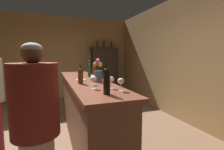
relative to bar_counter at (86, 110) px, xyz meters
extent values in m
plane|color=brown|center=(-0.37, -0.13, -0.54)|extent=(8.88, 8.88, 0.00)
cube|color=tan|center=(-0.37, 3.34, 0.88)|extent=(5.30, 0.12, 2.84)
cube|color=tan|center=(2.28, -0.13, 0.88)|extent=(0.12, 6.95, 2.84)
cube|color=brown|center=(0.00, 0.00, -0.03)|extent=(0.54, 2.87, 1.03)
cube|color=brown|center=(0.00, 0.00, 0.51)|extent=(0.61, 2.99, 0.05)
cube|color=#362921|center=(1.32, 3.05, 0.35)|extent=(0.94, 0.34, 1.78)
cube|color=#32261A|center=(1.32, 3.05, 1.21)|extent=(1.02, 0.40, 0.06)
cylinder|color=#462617|center=(0.17, 0.02, 0.63)|extent=(0.07, 0.07, 0.20)
sphere|color=#462617|center=(0.17, 0.02, 0.73)|extent=(0.07, 0.07, 0.07)
cylinder|color=#462617|center=(0.17, 0.02, 0.78)|extent=(0.02, 0.02, 0.09)
cylinder|color=black|center=(0.17, 0.02, 0.83)|extent=(0.03, 0.03, 0.02)
cylinder|color=#432813|center=(-0.15, -0.41, 0.63)|extent=(0.07, 0.07, 0.19)
sphere|color=#432813|center=(-0.15, -0.41, 0.72)|extent=(0.07, 0.07, 0.07)
cylinder|color=#432813|center=(-0.15, -0.41, 0.76)|extent=(0.03, 0.03, 0.07)
cylinder|color=black|center=(-0.15, -0.41, 0.80)|extent=(0.03, 0.03, 0.02)
cylinder|color=black|center=(-0.01, -1.18, 0.65)|extent=(0.07, 0.07, 0.24)
sphere|color=black|center=(-0.01, -1.18, 0.77)|extent=(0.07, 0.07, 0.07)
cylinder|color=black|center=(-0.01, -1.18, 0.81)|extent=(0.02, 0.02, 0.07)
cylinder|color=black|center=(-0.01, -1.18, 0.85)|extent=(0.03, 0.03, 0.02)
cylinder|color=#1F3D1E|center=(0.15, 0.34, 0.65)|extent=(0.06, 0.06, 0.23)
sphere|color=#1F3D1E|center=(0.15, 0.34, 0.76)|extent=(0.06, 0.06, 0.06)
cylinder|color=#1F3D1E|center=(0.15, 0.34, 0.80)|extent=(0.02, 0.02, 0.07)
cylinder|color=gold|center=(0.15, 0.34, 0.84)|extent=(0.03, 0.03, 0.02)
cylinder|color=white|center=(-0.07, -0.85, 0.54)|extent=(0.06, 0.06, 0.00)
cylinder|color=white|center=(-0.07, -0.85, 0.58)|extent=(0.01, 0.01, 0.09)
ellipsoid|color=white|center=(-0.07, -0.85, 0.66)|extent=(0.08, 0.08, 0.06)
ellipsoid|color=maroon|center=(-0.07, -0.85, 0.64)|extent=(0.06, 0.06, 0.03)
cylinder|color=white|center=(0.14, -0.92, 0.54)|extent=(0.06, 0.06, 0.00)
cylinder|color=white|center=(0.14, -0.92, 0.58)|extent=(0.01, 0.01, 0.08)
ellipsoid|color=white|center=(0.14, -0.92, 0.65)|extent=(0.07, 0.07, 0.07)
ellipsoid|color=maroon|center=(0.14, -0.92, 0.63)|extent=(0.06, 0.06, 0.03)
cylinder|color=white|center=(0.19, -1.09, 0.54)|extent=(0.06, 0.06, 0.00)
cylinder|color=white|center=(0.19, -1.09, 0.58)|extent=(0.01, 0.01, 0.08)
ellipsoid|color=white|center=(0.19, -1.09, 0.65)|extent=(0.08, 0.08, 0.06)
cylinder|color=white|center=(-0.01, -0.58, 0.54)|extent=(0.07, 0.07, 0.00)
cylinder|color=white|center=(-0.01, -0.58, 0.57)|extent=(0.01, 0.01, 0.07)
ellipsoid|color=white|center=(-0.01, -0.58, 0.64)|extent=(0.08, 0.08, 0.06)
cylinder|color=#3B4D68|center=(0.14, -0.32, 0.62)|extent=(0.13, 0.13, 0.17)
cylinder|color=#38602D|center=(0.17, -0.32, 0.72)|extent=(0.01, 0.01, 0.17)
sphere|color=yellow|center=(0.17, -0.32, 0.80)|extent=(0.07, 0.07, 0.07)
cylinder|color=#38602D|center=(0.14, -0.29, 0.75)|extent=(0.01, 0.01, 0.22)
sphere|color=#BD4A79|center=(0.14, -0.29, 0.86)|extent=(0.07, 0.07, 0.07)
cylinder|color=#38602D|center=(0.09, -0.31, 0.72)|extent=(0.01, 0.01, 0.17)
sphere|color=orange|center=(0.09, -0.31, 0.81)|extent=(0.07, 0.07, 0.07)
cylinder|color=#38602D|center=(0.13, -0.36, 0.75)|extent=(0.01, 0.01, 0.22)
sphere|color=#BF4889|center=(0.13, -0.36, 0.86)|extent=(0.04, 0.04, 0.04)
cylinder|color=white|center=(-0.08, -0.05, 0.54)|extent=(0.17, 0.17, 0.01)
cylinder|color=#442D1E|center=(1.05, 3.05, 1.34)|extent=(0.07, 0.07, 0.19)
sphere|color=#442D1E|center=(1.05, 3.05, 1.43)|extent=(0.07, 0.07, 0.07)
cylinder|color=#442D1E|center=(1.05, 3.05, 1.47)|extent=(0.02, 0.02, 0.08)
cylinder|color=red|center=(1.05, 3.05, 1.52)|extent=(0.03, 0.03, 0.02)
cylinder|color=#4D2A1F|center=(1.30, 3.05, 1.36)|extent=(0.08, 0.08, 0.24)
sphere|color=#4D2A1F|center=(1.30, 3.05, 1.48)|extent=(0.08, 0.08, 0.08)
cylinder|color=#4D2A1F|center=(1.30, 3.05, 1.53)|extent=(0.03, 0.03, 0.10)
cylinder|color=gold|center=(1.30, 3.05, 1.58)|extent=(0.03, 0.03, 0.02)
cylinder|color=#1C341E|center=(1.59, 3.05, 1.33)|extent=(0.06, 0.06, 0.19)
sphere|color=#1C341E|center=(1.59, 3.05, 1.43)|extent=(0.06, 0.06, 0.06)
cylinder|color=#1C341E|center=(1.59, 3.05, 1.47)|extent=(0.02, 0.02, 0.08)
cylinder|color=#B1161C|center=(1.59, 3.05, 1.52)|extent=(0.02, 0.02, 0.02)
cylinder|color=maroon|center=(-0.69, -1.28, 0.56)|extent=(0.40, 0.40, 0.62)
sphere|color=brown|center=(-0.69, -1.28, 0.95)|extent=(0.17, 0.17, 0.17)
ellipsoid|color=#B1ADA6|center=(-0.69, -1.28, 0.99)|extent=(0.17, 0.17, 0.10)
camera|label=1|loc=(-0.55, -2.79, 0.93)|focal=26.69mm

